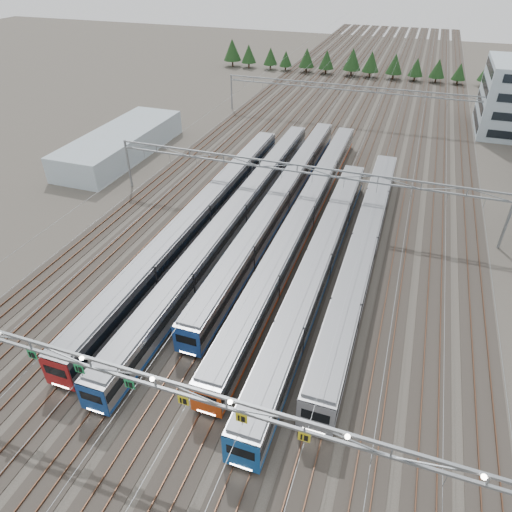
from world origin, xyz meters
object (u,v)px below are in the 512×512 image
(train_f, at_px, (363,248))
(gantry_far, at_px, (350,92))
(train_b, at_px, (237,214))
(train_c, at_px, (280,200))
(west_shed, at_px, (121,144))
(gantry_mid, at_px, (297,174))
(train_e, at_px, (318,264))
(train_a, at_px, (200,216))
(train_d, at_px, (304,216))
(gantry_near, at_px, (154,385))

(train_f, relative_size, gantry_far, 0.93)
(train_f, bearing_deg, train_b, 170.36)
(train_c, relative_size, west_shed, 2.06)
(train_b, distance_m, train_c, 7.47)
(gantry_mid, bearing_deg, train_e, -65.40)
(train_f, bearing_deg, train_c, 146.25)
(train_a, xyz_separation_m, train_d, (13.50, 4.97, -0.13))
(train_b, height_order, west_shed, west_shed)
(train_a, bearing_deg, gantry_far, 78.20)
(train_c, xyz_separation_m, gantry_far, (2.25, 45.56, 4.24))
(gantry_far, height_order, west_shed, gantry_far)
(train_f, height_order, gantry_mid, gantry_mid)
(train_a, xyz_separation_m, gantry_mid, (11.25, 8.83, 4.13))
(train_e, height_order, gantry_near, gantry_near)
(train_c, height_order, train_e, train_e)
(train_b, distance_m, west_shed, 35.04)
(train_c, height_order, west_shed, west_shed)
(train_b, bearing_deg, west_shed, 149.60)
(train_c, xyz_separation_m, train_e, (9.00, -14.19, 0.09))
(west_shed, bearing_deg, train_b, -30.40)
(train_e, height_order, west_shed, west_shed)
(train_b, xyz_separation_m, train_c, (4.50, 5.96, 0.03))
(train_d, distance_m, train_f, 10.66)
(train_b, xyz_separation_m, west_shed, (-30.22, 17.73, 0.14))
(train_b, bearing_deg, train_e, -31.36)
(train_b, distance_m, gantry_mid, 10.31)
(train_d, bearing_deg, train_a, -159.79)
(gantry_mid, xyz_separation_m, gantry_far, (0.00, 45.00, 0.00))
(gantry_mid, distance_m, gantry_far, 45.00)
(train_c, bearing_deg, train_b, -127.05)
(train_d, bearing_deg, train_e, -67.53)
(train_f, distance_m, gantry_mid, 15.33)
(train_d, bearing_deg, train_f, -32.39)
(gantry_mid, bearing_deg, gantry_far, 90.00)
(train_a, distance_m, train_c, 12.23)
(train_a, bearing_deg, train_d, 20.21)
(gantry_mid, bearing_deg, train_d, -59.80)
(gantry_far, bearing_deg, train_f, -78.35)
(train_b, height_order, gantry_far, gantry_far)
(train_a, bearing_deg, train_f, -1.89)
(gantry_near, height_order, west_shed, gantry_near)
(train_e, bearing_deg, train_a, 161.82)
(train_d, distance_m, gantry_near, 36.66)
(gantry_near, bearing_deg, gantry_far, 89.97)
(train_b, bearing_deg, train_f, -9.64)
(gantry_mid, bearing_deg, train_c, -166.11)
(train_a, relative_size, train_e, 1.16)
(train_a, distance_m, train_d, 14.39)
(train_a, xyz_separation_m, train_f, (22.50, -0.74, 0.05))
(train_b, height_order, train_c, train_c)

